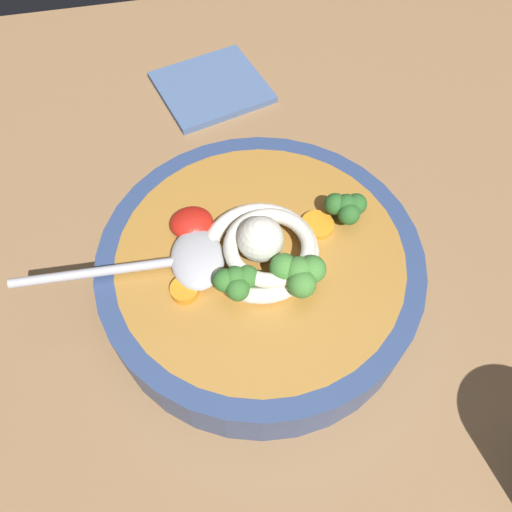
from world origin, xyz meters
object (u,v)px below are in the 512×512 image
object	(u,v)px
noodle_pile	(263,247)
soup_spoon	(181,261)
folded_napkin	(208,88)
soup_bowl	(256,272)

from	to	relation	value
noodle_pile	soup_spoon	xyz separation A→B (cm)	(-6.81, 0.43, -0.55)
noodle_pile	folded_napkin	size ratio (longest dim) A/B	0.88
noodle_pile	soup_spoon	size ratio (longest dim) A/B	0.62
noodle_pile	folded_napkin	distance (cm)	28.87
noodle_pile	soup_bowl	bearing A→B (deg)	168.31
noodle_pile	soup_spoon	bearing A→B (deg)	176.42
soup_spoon	noodle_pile	bearing A→B (deg)	179.25
soup_bowl	noodle_pile	bearing A→B (deg)	-11.69
noodle_pile	folded_napkin	bearing A→B (deg)	91.34
soup_spoon	folded_napkin	xyz separation A→B (cm)	(6.15, 27.74, -5.79)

